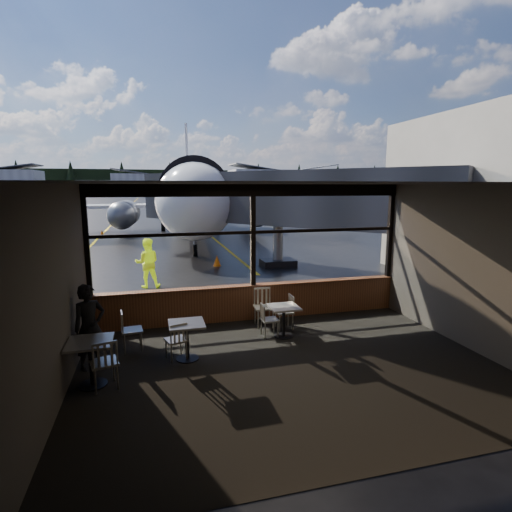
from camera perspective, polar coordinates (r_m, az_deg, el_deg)
name	(u,v)px	position (r m, az deg, el deg)	size (l,w,h in m)	color
ground_plane	(159,197)	(129.83, -13.74, 8.14)	(520.00, 520.00, 0.00)	black
carpet_floor	(292,368)	(7.98, 5.10, -15.64)	(8.00, 6.00, 0.01)	black
ceiling	(295,183)	(7.20, 5.54, 10.29)	(8.00, 6.00, 0.04)	#38332D
wall_left	(56,294)	(7.13, -26.63, -4.93)	(0.04, 6.00, 3.50)	#464138
wall_right	(473,268)	(9.52, 28.59, -1.58)	(0.04, 6.00, 3.50)	#464138
wall_back	(384,339)	(4.81, 17.82, -11.24)	(8.00, 0.04, 3.50)	#464138
window_sill	(253,302)	(10.51, -0.43, -6.65)	(8.00, 0.28, 0.90)	#572E1A
window_header	(253,190)	(10.07, -0.45, 9.37)	(8.00, 0.18, 0.30)	black
mullion_left	(86,241)	(9.95, -23.08, 1.92)	(0.12, 0.12, 2.60)	black
mullion_centre	(253,236)	(10.15, -0.44, 2.87)	(0.12, 0.12, 2.60)	black
mullion_right	(390,232)	(11.75, 18.60, 3.32)	(0.12, 0.12, 2.60)	black
window_transom	(253,232)	(10.14, -0.44, 3.43)	(8.00, 0.10, 0.08)	black
airliner	(189,164)	(31.10, -9.54, 12.80)	(27.65, 33.18, 10.14)	white
jet_bridge	(305,215)	(16.47, 7.04, 5.88)	(8.64, 10.56, 4.61)	#272729
cafe_table_near	(284,322)	(9.35, 3.98, -9.33)	(0.67, 0.67, 0.74)	#A29C95
cafe_table_mid	(187,341)	(8.29, -9.81, -11.91)	(0.70, 0.70, 0.77)	gray
cafe_table_left	(91,364)	(7.73, -22.45, -14.02)	(0.75, 0.75, 0.82)	gray
chair_near_e	(284,312)	(9.83, 4.03, -8.01)	(0.46, 0.46, 0.85)	#B2ADA0
chair_near_w	(270,320)	(9.33, 1.97, -9.15)	(0.44, 0.44, 0.80)	#ACA89B
chair_near_n	(264,308)	(9.95, 1.15, -7.42)	(0.52, 0.52, 0.96)	beige
chair_mid_s	(176,340)	(8.33, -11.36, -11.72)	(0.44, 0.44, 0.81)	#ABA69A
chair_mid_w	(132,331)	(8.97, -17.29, -10.14)	(0.48, 0.48, 0.88)	#B1ADA0
chair_left_s	(104,363)	(7.54, -20.87, -14.11)	(0.50, 0.50, 0.92)	#BCB7AA
passenger	(90,327)	(8.28, -22.67, -9.35)	(0.60, 0.39, 1.65)	black
ground_crew	(147,263)	(14.22, -15.27, -0.95)	(0.82, 0.64, 1.70)	#BFF219
cone_nose	(217,261)	(17.54, -5.60, -0.66)	(0.34, 0.34, 0.48)	#F15007
cone_wing	(102,233)	(29.96, -21.14, 3.09)	(0.32, 0.32, 0.44)	#E15F07
terminal_annex	(496,198)	(17.50, 31.06, 7.06)	(5.00, 7.00, 6.00)	gray
hangar_mid	(155,183)	(194.78, -14.20, 10.11)	(38.00, 15.00, 10.00)	silver
hangar_right	(282,181)	(197.90, 3.77, 10.67)	(50.00, 20.00, 12.00)	silver
fuel_tank_a	(86,187)	(193.72, -23.17, 9.03)	(8.00, 8.00, 6.00)	silver
fuel_tank_b	(110,187)	(192.56, -20.19, 9.21)	(8.00, 8.00, 6.00)	silver
fuel_tank_c	(133,187)	(191.91, -17.18, 9.38)	(8.00, 8.00, 6.00)	silver
treeline	(155,181)	(219.79, -14.29, 10.31)	(360.00, 3.00, 12.00)	black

